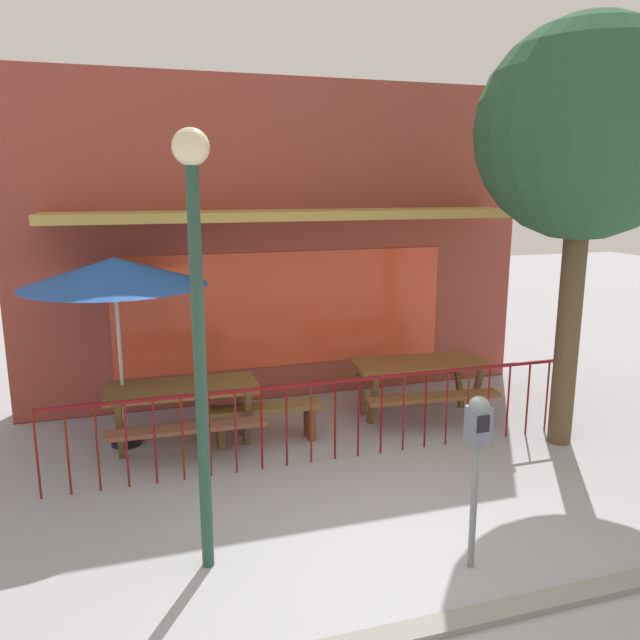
{
  "coord_description": "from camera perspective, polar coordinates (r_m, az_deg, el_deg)",
  "views": [
    {
      "loc": [
        -2.18,
        -4.37,
        3.15
      ],
      "look_at": [
        -0.06,
        2.46,
        1.59
      ],
      "focal_mm": 35.02,
      "sensor_mm": 36.0,
      "label": 1
    }
  ],
  "objects": [
    {
      "name": "pub_storefront",
      "position": [
        9.26,
        -3.6,
        7.06
      ],
      "size": [
        7.56,
        1.49,
        4.61
      ],
      "color": "maroon",
      "rests_on": "ground"
    },
    {
      "name": "patio_bench",
      "position": [
        7.85,
        -5.0,
        -8.64
      ],
      "size": [
        1.42,
        0.41,
        0.48
      ],
      "color": "brown",
      "rests_on": "ground"
    },
    {
      "name": "ground",
      "position": [
        5.81,
        8.32,
        -20.67
      ],
      "size": [
        40.0,
        40.0,
        0.0
      ],
      "primitive_type": "plane",
      "color": "#9B9BA3"
    },
    {
      "name": "patio_fence_front",
      "position": [
        7.23,
        1.39,
        -7.82
      ],
      "size": [
        6.37,
        0.04,
        0.97
      ],
      "color": "maroon",
      "rests_on": "ground"
    },
    {
      "name": "street_lamp",
      "position": [
        4.87,
        -11.19,
        2.68
      ],
      "size": [
        0.28,
        0.28,
        3.56
      ],
      "color": "#224535",
      "rests_on": "ground"
    },
    {
      "name": "picnic_table_right",
      "position": [
        8.73,
        8.98,
        -4.76
      ],
      "size": [
        1.9,
        1.5,
        0.79
      ],
      "color": "brown",
      "rests_on": "ground"
    },
    {
      "name": "curb_edge",
      "position": [
        5.19,
        12.89,
        -25.44
      ],
      "size": [
        10.58,
        0.2,
        0.11
      ],
      "primitive_type": "cube",
      "color": "gray",
      "rests_on": "ground"
    },
    {
      "name": "street_tree",
      "position": [
        7.92,
        23.08,
        15.42
      ],
      "size": [
        2.48,
        2.48,
        4.98
      ],
      "color": "brown",
      "rests_on": "ground"
    },
    {
      "name": "parking_meter_near",
      "position": [
        5.25,
        14.21,
        -10.34
      ],
      "size": [
        0.18,
        0.17,
        1.51
      ],
      "color": "slate",
      "rests_on": "ground"
    },
    {
      "name": "picnic_table_left",
      "position": [
        7.8,
        -12.42,
        -7.01
      ],
      "size": [
        1.83,
        1.4,
        0.79
      ],
      "color": "brown",
      "rests_on": "ground"
    },
    {
      "name": "patio_umbrella",
      "position": [
        7.67,
        -18.28,
        4.13
      ],
      "size": [
        2.15,
        2.15,
        2.32
      ],
      "color": "black",
      "rests_on": "ground"
    }
  ]
}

